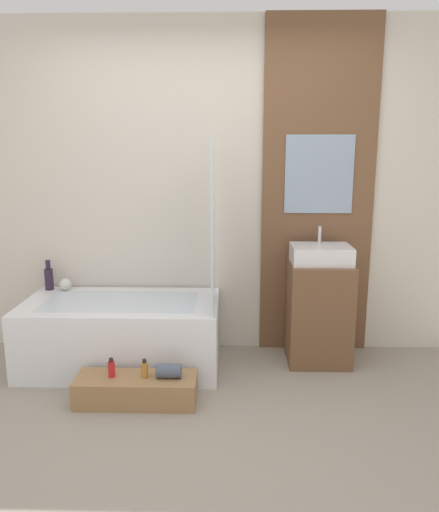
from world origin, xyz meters
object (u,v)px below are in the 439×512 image
at_px(vase_round_light, 65,284).
at_px(wooden_step_bench, 136,389).
at_px(bottle_soap_primary, 111,368).
at_px(sink, 321,254).
at_px(bottle_soap_secondary, 145,369).
at_px(vase_tall_dark, 49,278).
at_px(bathtub, 122,333).

bearing_deg(vase_round_light, wooden_step_bench, -49.94).
relative_size(vase_round_light, bottle_soap_primary, 0.74).
bearing_deg(sink, wooden_step_bench, -151.43).
bearing_deg(bottle_soap_primary, bottle_soap_secondary, 0.00).
relative_size(vase_tall_dark, vase_round_light, 2.53).
height_order(bathtub, bottle_soap_secondary, bathtub).
height_order(sink, bottle_soap_primary, sink).
height_order(bathtub, vase_tall_dark, vase_tall_dark).
bearing_deg(sink, vase_round_light, 175.78).
height_order(bathtub, sink, sink).
bearing_deg(bottle_soap_secondary, vase_tall_dark, 136.46).
height_order(sink, bottle_soap_secondary, sink).
height_order(wooden_step_bench, vase_tall_dark, vase_tall_dark).
distance_m(sink, vase_round_light, 2.03).
bearing_deg(vase_round_light, bathtub, -29.42).
distance_m(vase_round_light, bottle_soap_primary, 1.07).
relative_size(sink, vase_round_light, 4.64).
xyz_separation_m(bathtub, sink, (1.50, 0.14, 0.59)).
bearing_deg(vase_tall_dark, wooden_step_bench, -45.45).
xyz_separation_m(sink, vase_round_light, (-2.00, 0.15, -0.29)).
height_order(wooden_step_bench, bottle_soap_secondary, bottle_soap_secondary).
bearing_deg(bottle_soap_primary, vase_tall_dark, 128.77).
bearing_deg(vase_round_light, sink, -4.22).
bearing_deg(wooden_step_bench, bottle_soap_secondary, 0.00).
xyz_separation_m(vase_round_light, bottle_soap_secondary, (0.77, -0.85, -0.33)).
relative_size(bottle_soap_primary, bottle_soap_secondary, 1.05).
bearing_deg(wooden_step_bench, sink, 28.57).
bearing_deg(wooden_step_bench, bathtub, 110.24).
distance_m(bathtub, wooden_step_bench, 0.62).
bearing_deg(vase_tall_dark, bottle_soap_primary, -51.23).
distance_m(vase_tall_dark, bottle_soap_primary, 1.17).
height_order(sink, vase_round_light, sink).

